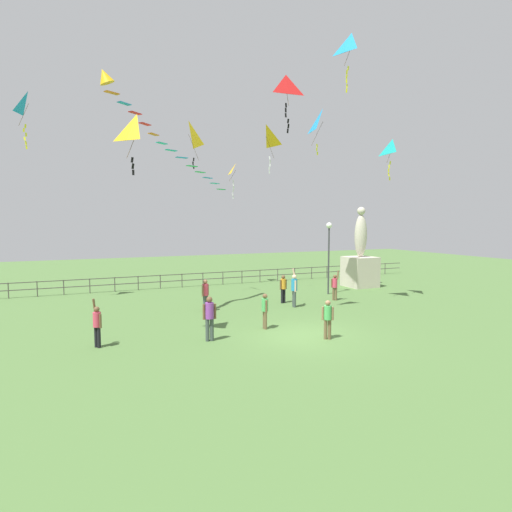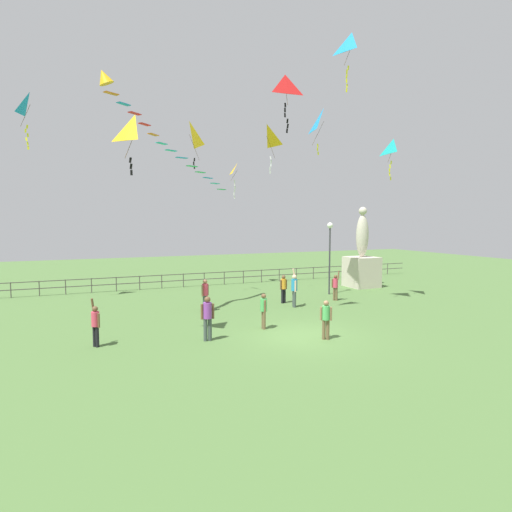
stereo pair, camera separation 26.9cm
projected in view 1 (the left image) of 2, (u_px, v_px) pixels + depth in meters
The scene contains 22 objects.
ground_plane at pixel (304, 336), 16.45m from camera, with size 80.00×80.00×0.00m, color #4C7038.
statue_monument at pixel (360, 264), 28.79m from camera, with size 1.97×1.97×5.58m.
lamppost at pixel (329, 242), 25.62m from camera, with size 0.36×0.36×4.51m.
person_0 at pixel (335, 285), 23.77m from camera, with size 0.35×0.46×1.76m.
person_1 at pixel (294, 288), 21.89m from camera, with size 0.38×0.53×2.05m.
person_2 at pixel (210, 316), 15.63m from camera, with size 0.52×0.32×1.72m.
person_3 at pixel (283, 287), 22.97m from camera, with size 0.47×0.29×1.58m.
person_4 at pixel (328, 317), 15.88m from camera, with size 0.42×0.28×1.53m.
person_5 at pixel (205, 293), 20.73m from camera, with size 0.44×0.31×1.65m.
person_6 at pixel (265, 309), 17.42m from camera, with size 0.28×0.46×1.52m.
person_7 at pixel (97, 323), 14.84m from camera, with size 0.30×0.45×1.77m.
kite_0 at pixel (189, 135), 23.65m from camera, with size 1.00×1.20×2.67m.
kite_1 at pixel (28, 106), 21.49m from camera, with size 0.95×0.91×2.93m.
kite_2 at pixel (137, 133), 14.90m from camera, with size 1.03×1.04×2.14m.
kite_3 at pixel (286, 88), 18.43m from camera, with size 1.10×0.51×2.58m.
kite_4 at pixel (323, 122), 24.10m from camera, with size 1.16×1.27×2.66m.
kite_5 at pixel (236, 172), 28.63m from camera, with size 0.78×0.84×2.40m.
kite_6 at pixel (266, 137), 25.29m from camera, with size 1.11×1.22×2.93m.
kite_7 at pixel (351, 48), 20.21m from camera, with size 1.05×1.16×2.87m.
kite_8 at pixel (392, 149), 22.94m from camera, with size 0.59×1.21×2.26m.
streamer_kite at pixel (123, 95), 17.30m from camera, with size 7.05×4.70×4.42m.
waterfront_railing at pixel (200, 277), 29.07m from camera, with size 36.01×0.06×0.95m.
Camera 1 is at (-8.26, -13.98, 4.56)m, focal length 28.80 mm.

